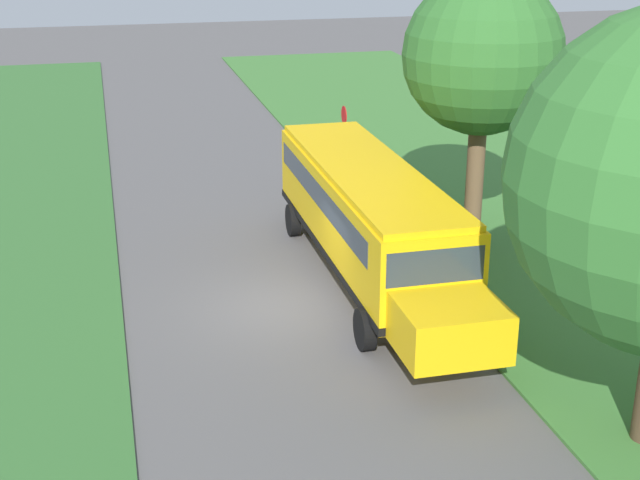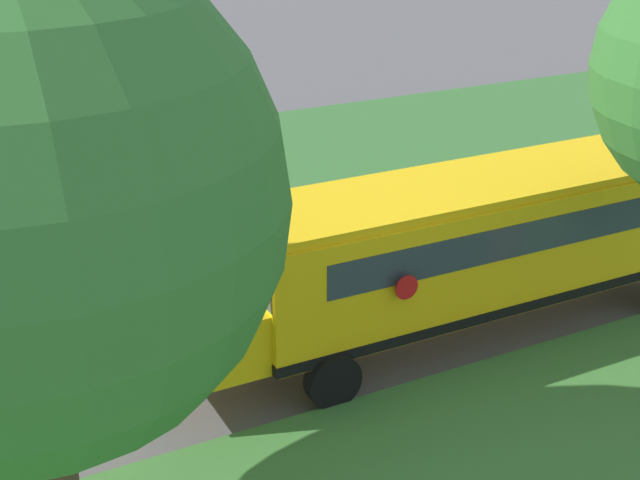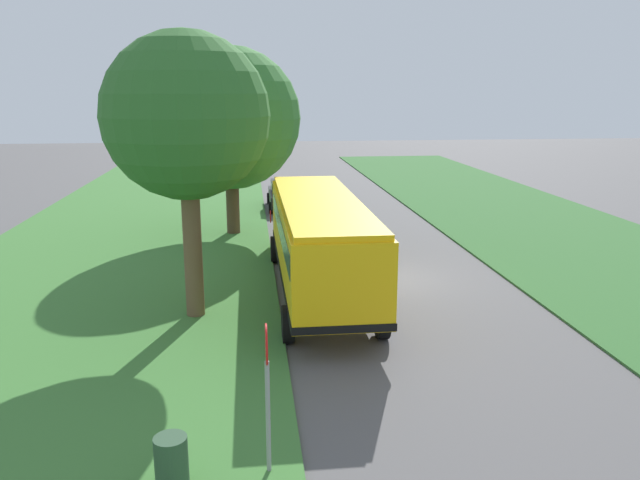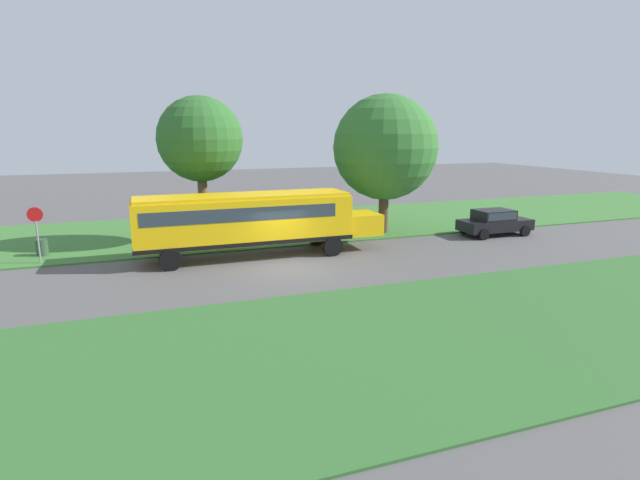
# 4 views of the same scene
# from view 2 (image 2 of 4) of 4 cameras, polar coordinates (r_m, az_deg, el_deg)

# --- Properties ---
(ground_plane) EXTENTS (120.00, 120.00, 0.00)m
(ground_plane) POSITION_cam_2_polar(r_m,az_deg,el_deg) (19.85, 2.43, -2.91)
(ground_plane) COLOR #565454
(grass_far_side) EXTENTS (10.00, 80.00, 0.07)m
(grass_far_side) POSITION_cam_2_polar(r_m,az_deg,el_deg) (27.43, -6.94, 4.53)
(grass_far_side) COLOR #33662D
(grass_far_side) RESTS_ON ground
(school_bus) EXTENTS (2.84, 12.42, 3.16)m
(school_bus) POSITION_cam_2_polar(r_m,az_deg,el_deg) (17.66, 10.16, 0.15)
(school_bus) COLOR yellow
(school_bus) RESTS_ON ground
(oak_tree_roadside_mid) EXTENTS (6.23, 6.23, 8.34)m
(oak_tree_roadside_mid) POSITION_cam_2_polar(r_m,az_deg,el_deg) (10.51, -19.17, 2.80)
(oak_tree_roadside_mid) COLOR #4C3826
(oak_tree_roadside_mid) RESTS_ON ground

